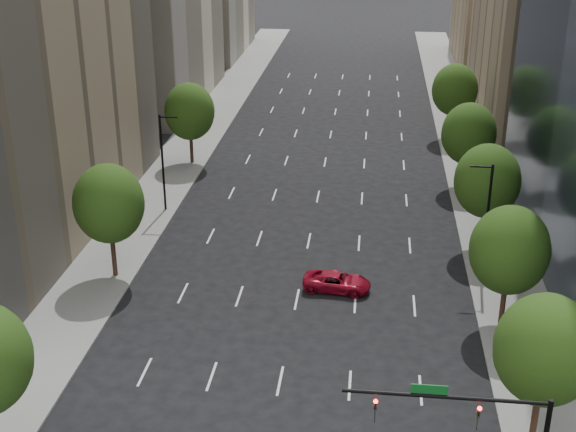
% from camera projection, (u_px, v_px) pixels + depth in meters
% --- Properties ---
extents(sidewalk_left, '(6.00, 200.00, 0.15)m').
position_uv_depth(sidewalk_left, '(128.00, 231.00, 66.61)').
color(sidewalk_left, slate).
rests_on(sidewalk_left, ground).
extents(sidewalk_right, '(6.00, 200.00, 0.15)m').
position_uv_depth(sidewalk_right, '(499.00, 249.00, 63.45)').
color(sidewalk_right, slate).
rests_on(sidewalk_right, ground).
extents(filler_left, '(14.00, 26.00, 18.00)m').
position_uv_depth(filler_left, '(202.00, 0.00, 133.51)').
color(filler_left, beige).
rests_on(filler_left, ground).
extents(filler_right, '(14.00, 26.00, 16.00)m').
position_uv_depth(filler_right, '(503.00, 13.00, 126.07)').
color(filler_right, '#8C7759').
rests_on(filler_right, ground).
extents(tree_right_1, '(5.20, 5.20, 8.75)m').
position_uv_depth(tree_right_1, '(545.00, 350.00, 39.44)').
color(tree_right_1, '#382316').
rests_on(tree_right_1, ground).
extents(tree_right_2, '(5.20, 5.20, 8.61)m').
position_uv_depth(tree_right_2, '(509.00, 250.00, 50.46)').
color(tree_right_2, '#382316').
rests_on(tree_right_2, ground).
extents(tree_right_3, '(5.20, 5.20, 8.89)m').
position_uv_depth(tree_right_3, '(487.00, 181.00, 61.32)').
color(tree_right_3, '#382316').
rests_on(tree_right_3, ground).
extents(tree_right_4, '(5.20, 5.20, 8.46)m').
position_uv_depth(tree_right_4, '(469.00, 134.00, 74.28)').
color(tree_right_4, '#382316').
rests_on(tree_right_4, ground).
extents(tree_right_5, '(5.20, 5.20, 8.75)m').
position_uv_depth(tree_right_5, '(455.00, 90.00, 88.78)').
color(tree_right_5, '#382316').
rests_on(tree_right_5, ground).
extents(tree_left_1, '(5.20, 5.20, 8.97)m').
position_uv_depth(tree_left_1, '(109.00, 204.00, 56.83)').
color(tree_left_1, '#382316').
rests_on(tree_left_1, ground).
extents(tree_left_2, '(5.20, 5.20, 8.68)m').
position_uv_depth(tree_left_2, '(190.00, 112.00, 80.70)').
color(tree_left_2, '#382316').
rests_on(tree_left_2, ground).
extents(streetlight_rn, '(1.70, 0.20, 9.00)m').
position_uv_depth(streetlight_rn, '(486.00, 218.00, 57.22)').
color(streetlight_rn, black).
rests_on(streetlight_rn, ground).
extents(streetlight_ln, '(1.70, 0.20, 9.00)m').
position_uv_depth(streetlight_ln, '(163.00, 160.00, 69.09)').
color(streetlight_ln, black).
rests_on(streetlight_ln, ground).
extents(traffic_signal, '(9.12, 0.40, 7.38)m').
position_uv_depth(traffic_signal, '(489.00, 431.00, 34.54)').
color(traffic_signal, black).
rests_on(traffic_signal, ground).
extents(car_red_far, '(5.09, 2.67, 1.37)m').
position_uv_depth(car_red_far, '(337.00, 282.00, 56.94)').
color(car_red_far, maroon).
rests_on(car_red_far, ground).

